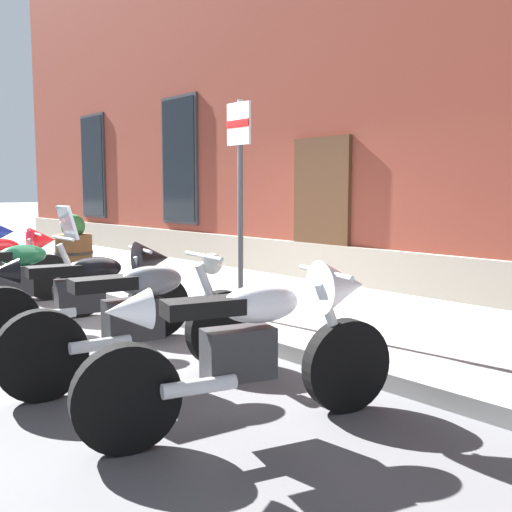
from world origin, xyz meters
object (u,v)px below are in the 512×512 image
object	(u,v)px
barrel_planter	(74,247)
motorcycle_black_sport	(93,290)
parking_sign	(240,178)
motorcycle_white_sport	(258,340)
motorcycle_grey_naked	(142,321)
motorcycle_green_touring	(3,278)

from	to	relation	value
barrel_planter	motorcycle_black_sport	bearing A→B (deg)	-21.46
motorcycle_black_sport	parking_sign	bearing A→B (deg)	75.47
motorcycle_white_sport	motorcycle_black_sport	bearing A→B (deg)	177.51
motorcycle_black_sport	motorcycle_white_sport	size ratio (longest dim) A/B	1.01
barrel_planter	motorcycle_white_sport	bearing A→B (deg)	-14.66
motorcycle_grey_naked	barrel_planter	xyz separation A→B (m)	(-5.51, 1.87, 0.06)
motorcycle_white_sport	motorcycle_green_touring	bearing A→B (deg)	-175.66
motorcycle_black_sport	motorcycle_grey_naked	world-z (taller)	motorcycle_black_sport
motorcycle_white_sport	barrel_planter	size ratio (longest dim) A/B	2.17
motorcycle_black_sport	barrel_planter	world-z (taller)	barrel_planter
parking_sign	barrel_planter	size ratio (longest dim) A/B	2.39
motorcycle_green_touring	motorcycle_grey_naked	size ratio (longest dim) A/B	0.98
motorcycle_grey_naked	motorcycle_white_sport	xyz separation A→B (m)	(1.27, 0.10, 0.08)
motorcycle_green_touring	motorcycle_grey_naked	world-z (taller)	motorcycle_green_touring
motorcycle_green_touring	motorcycle_white_sport	bearing A→B (deg)	4.34
motorcycle_green_touring	parking_sign	world-z (taller)	parking_sign
motorcycle_green_touring	motorcycle_white_sport	xyz separation A→B (m)	(3.91, 0.30, 0.02)
motorcycle_green_touring	barrel_planter	world-z (taller)	motorcycle_green_touring
motorcycle_black_sport	barrel_planter	bearing A→B (deg)	158.54
motorcycle_white_sport	barrel_planter	xyz separation A→B (m)	(-6.78, 1.78, -0.02)
motorcycle_green_touring	motorcycle_black_sport	distance (m)	1.42
motorcycle_grey_naked	motorcycle_white_sport	size ratio (longest dim) A/B	1.03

